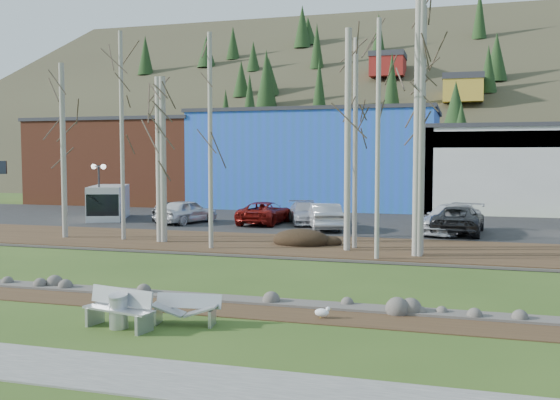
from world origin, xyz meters
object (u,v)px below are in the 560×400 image
(bench_intact, at_px, (120,309))
(bench_damaged, at_px, (186,309))
(car_1, at_px, (172,212))
(car_6, at_px, (450,219))
(car_0, at_px, (187,211))
(litter_bin, at_px, (119,312))
(car_2, at_px, (265,213))
(car_5, at_px, (458,220))
(van_grey, at_px, (108,203))
(car_3, at_px, (306,213))
(car_4, at_px, (324,216))
(seagull, at_px, (322,312))
(street_lamp, at_px, (99,176))

(bench_intact, xyz_separation_m, bench_damaged, (1.47, 0.80, -0.11))
(car_1, xyz_separation_m, car_6, (17.37, -1.14, 0.15))
(bench_damaged, relative_size, car_0, 0.40)
(litter_bin, distance_m, car_2, 23.50)
(car_5, relative_size, van_grey, 0.99)
(car_3, bearing_deg, car_1, 167.66)
(bench_damaged, xyz_separation_m, car_5, (6.69, 20.71, 0.51))
(car_4, bearing_deg, van_grey, -25.36)
(bench_damaged, relative_size, car_3, 0.38)
(car_3, bearing_deg, litter_bin, -109.13)
(seagull, bearing_deg, car_2, 100.00)
(car_1, distance_m, car_2, 6.14)
(street_lamp, relative_size, car_2, 0.74)
(car_2, xyz_separation_m, van_grey, (-11.07, -0.07, 0.42))
(car_1, height_order, car_6, car_6)
(seagull, height_order, car_2, car_2)
(litter_bin, bearing_deg, car_1, 112.94)
(car_0, height_order, car_5, car_5)
(car_0, height_order, van_grey, van_grey)
(car_3, relative_size, car_4, 1.02)
(car_3, bearing_deg, bench_intact, -109.09)
(litter_bin, xyz_separation_m, car_1, (-9.60, 22.69, 0.38))
(street_lamp, xyz_separation_m, car_0, (5.69, 0.96, -2.19))
(car_0, xyz_separation_m, car_6, (16.16, -0.75, 0.04))
(litter_bin, bearing_deg, bench_damaged, 28.99)
(bench_damaged, height_order, car_0, car_0)
(bench_intact, distance_m, car_1, 24.62)
(car_0, distance_m, car_1, 1.28)
(car_2, relative_size, car_6, 0.92)
(car_1, bearing_deg, car_5, 166.79)
(bench_intact, height_order, car_4, car_4)
(car_2, height_order, car_4, car_4)
(street_lamp, xyz_separation_m, car_2, (10.60, 1.91, -2.24))
(bench_damaged, bearing_deg, van_grey, 118.08)
(litter_bin, xyz_separation_m, van_grey, (-14.55, 23.17, 0.86))
(bench_damaged, height_order, street_lamp, street_lamp)
(seagull, bearing_deg, car_5, 68.42)
(car_4, distance_m, van_grey, 15.38)
(car_1, bearing_deg, car_2, 175.66)
(bench_intact, bearing_deg, street_lamp, 135.75)
(seagull, relative_size, car_2, 0.09)
(bench_damaged, height_order, car_5, car_5)
(car_2, relative_size, van_grey, 0.91)
(car_0, bearing_deg, litter_bin, 127.27)
(van_grey, bearing_deg, bench_intact, -80.62)
(car_0, relative_size, car_2, 0.88)
(bench_damaged, bearing_deg, street_lamp, 119.61)
(car_1, distance_m, van_grey, 5.00)
(bench_damaged, bearing_deg, car_6, 65.54)
(car_3, bearing_deg, van_grey, 162.26)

